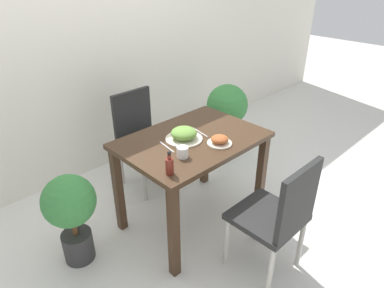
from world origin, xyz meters
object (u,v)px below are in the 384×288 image
sauce_bottle (170,165)px  potted_plant_left (71,210)px  drink_cup (183,152)px  chair_far (141,134)px  side_plate (220,141)px  food_plate (184,134)px  potted_plant_right (227,109)px  chair_near (279,214)px

sauce_bottle → potted_plant_left: 0.79m
drink_cup → chair_far: bearing=71.7°
side_plate → sauce_bottle: 0.51m
food_plate → potted_plant_left: 0.93m
side_plate → potted_plant_right: side_plate is taller
potted_plant_left → sauce_bottle: bearing=-48.5°
chair_near → drink_cup: bearing=-68.0°
chair_far → side_plate: (0.02, -0.94, 0.29)m
side_plate → chair_near: bearing=-96.0°
chair_far → chair_near: bearing=-91.7°
sauce_bottle → food_plate: bearing=36.1°
chair_far → side_plate: chair_far is taller
side_plate → sauce_bottle: (-0.50, -0.04, 0.03)m
chair_near → sauce_bottle: sauce_bottle is taller
side_plate → potted_plant_left: bearing=153.9°
chair_near → drink_cup: 0.73m
potted_plant_right → chair_far: bearing=168.4°
food_plate → potted_plant_left: size_ratio=0.39×
sauce_bottle → potted_plant_right: sauce_bottle is taller
chair_far → drink_cup: chair_far is taller
sauce_bottle → potted_plant_right: (1.46, 0.79, -0.30)m
chair_near → sauce_bottle: (-0.44, 0.53, 0.32)m
chair_near → potted_plant_right: bearing=-127.9°
chair_far → side_plate: size_ratio=5.05×
drink_cup → sauce_bottle: sauce_bottle is taller
side_plate → potted_plant_left: 1.12m
chair_near → side_plate: size_ratio=5.05×
food_plate → sauce_bottle: 0.46m
chair_far → potted_plant_right: size_ratio=1.12×
chair_near → chair_far: size_ratio=1.00×
chair_near → potted_plant_left: chair_near is taller
potted_plant_left → potted_plant_right: (1.92, 0.28, 0.09)m
drink_cup → sauce_bottle: 0.22m
drink_cup → side_plate: bearing=-9.3°
drink_cup → potted_plant_right: 1.47m
chair_far → sauce_bottle: 1.15m
side_plate → potted_plant_right: (0.96, 0.74, -0.26)m
sauce_bottle → drink_cup: bearing=25.9°
chair_far → potted_plant_right: 1.00m
chair_far → sauce_bottle: (-0.49, -0.99, 0.32)m
food_plate → side_plate: (0.14, -0.23, -0.01)m
chair_near → side_plate: chair_near is taller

